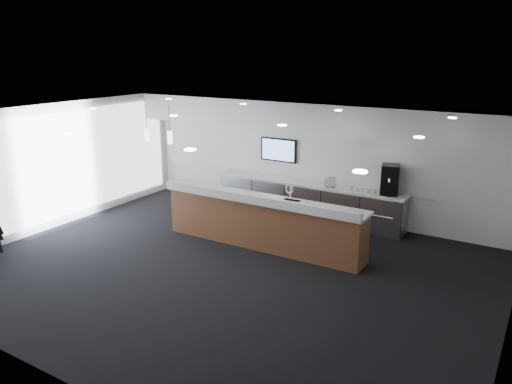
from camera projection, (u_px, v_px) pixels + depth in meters
The scene contains 21 objects.
ground at pixel (227, 269), 9.93m from camera, with size 10.00×10.00×0.00m, color black.
ceiling at pixel (224, 118), 9.10m from camera, with size 10.00×8.00×0.02m, color black.
back_wall at pixel (314, 159), 12.80m from camera, with size 10.00×0.02×3.00m, color white.
left_wall at pixel (55, 166), 12.02m from camera, with size 0.02×8.00×3.00m, color white.
soffit_bulkhead at pixel (308, 116), 12.11m from camera, with size 10.00×0.90×0.70m, color white.
alcove_panel at pixel (314, 155), 12.75m from camera, with size 9.80×0.06×1.40m, color white.
window_blinds_wall at pixel (56, 166), 12.00m from camera, with size 0.04×7.36×2.55m, color silver.
back_credenza at pixel (307, 200), 12.79m from camera, with size 5.06×0.66×0.95m.
wall_tv at pixel (279, 150), 13.18m from camera, with size 1.05×0.08×0.62m.
pendant_left at pixel (157, 140), 11.17m from camera, with size 0.12×0.12×0.30m, color beige.
pendant_right at pixel (135, 138), 11.52m from camera, with size 0.12×0.12×0.30m, color beige.
ceiling_can_lights at pixel (224, 120), 9.11m from camera, with size 7.00×5.00×0.02m, color white, non-canonical shape.
service_counter at pixel (262, 221), 10.94m from camera, with size 4.73×0.81×1.49m.
coffee_machine at pixel (390, 180), 11.57m from camera, with size 0.51×0.58×0.71m.
info_sign_left at pixel (327, 183), 12.23m from camera, with size 0.15×0.02×0.20m, color silver.
info_sign_right at pixel (331, 182), 12.21m from camera, with size 0.20×0.02×0.27m, color silver.
cup_0 at pixel (374, 191), 11.69m from camera, with size 0.11×0.11×0.10m, color white.
cup_1 at pixel (368, 191), 11.76m from camera, with size 0.11×0.11×0.10m, color white.
cup_2 at pixel (362, 190), 11.83m from camera, with size 0.11×0.11×0.10m, color white.
cup_3 at pixel (357, 189), 11.90m from camera, with size 0.11×0.11×0.10m, color white.
cup_4 at pixel (351, 188), 11.97m from camera, with size 0.11×0.11×0.10m, color white.
Camera 1 is at (5.24, -7.49, 4.23)m, focal length 35.00 mm.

